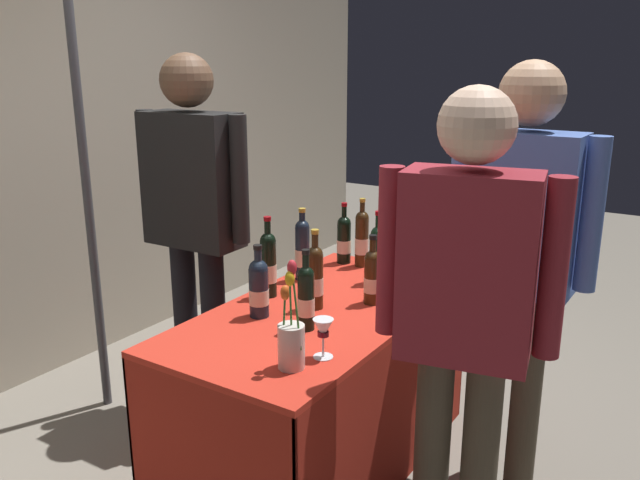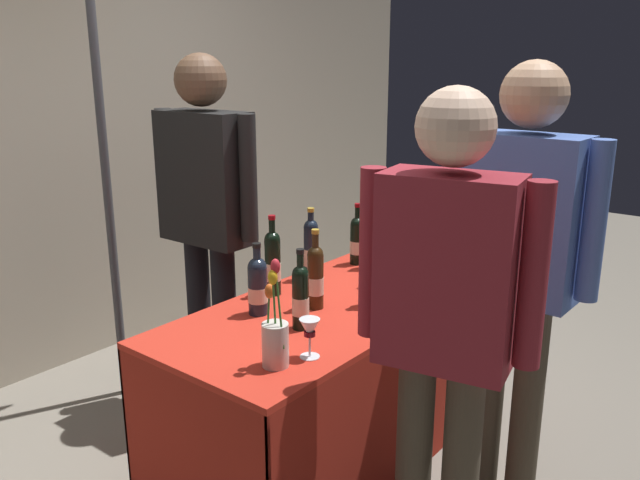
% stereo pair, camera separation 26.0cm
% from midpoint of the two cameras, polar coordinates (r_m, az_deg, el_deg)
% --- Properties ---
extents(ground_plane, '(12.00, 12.00, 0.00)m').
position_cam_midpoint_polar(ground_plane, '(3.05, -2.58, -19.16)').
color(ground_plane, gray).
extents(back_partition, '(6.55, 0.12, 3.12)m').
position_cam_midpoint_polar(back_partition, '(3.90, -26.30, 11.41)').
color(back_partition, '#B2A893').
rests_on(back_partition, ground_plane).
extents(tasting_table, '(1.46, 0.76, 0.74)m').
position_cam_midpoint_polar(tasting_table, '(2.79, -2.71, -10.49)').
color(tasting_table, red).
rests_on(tasting_table, ground_plane).
extents(featured_wine_bottle, '(0.07, 0.07, 0.34)m').
position_cam_midpoint_polar(featured_wine_bottle, '(2.66, -3.27, -3.27)').
color(featured_wine_bottle, '#38230F').
rests_on(featured_wine_bottle, tasting_table).
extents(display_bottle_0, '(0.07, 0.07, 0.32)m').
position_cam_midpoint_polar(display_bottle_0, '(2.46, -4.29, -5.08)').
color(display_bottle_0, black).
rests_on(display_bottle_0, tasting_table).
extents(display_bottle_1, '(0.07, 0.07, 0.31)m').
position_cam_midpoint_polar(display_bottle_1, '(3.26, -0.14, 0.08)').
color(display_bottle_1, black).
rests_on(display_bottle_1, tasting_table).
extents(display_bottle_2, '(0.07, 0.07, 0.35)m').
position_cam_midpoint_polar(display_bottle_2, '(3.02, -4.05, -0.82)').
color(display_bottle_2, '#192333').
rests_on(display_bottle_2, tasting_table).
extents(display_bottle_3, '(0.07, 0.07, 0.35)m').
position_cam_midpoint_polar(display_bottle_3, '(3.21, 1.42, 0.16)').
color(display_bottle_3, '#38230F').
rests_on(display_bottle_3, tasting_table).
extents(display_bottle_4, '(0.07, 0.07, 0.33)m').
position_cam_midpoint_polar(display_bottle_4, '(2.81, 3.67, -2.30)').
color(display_bottle_4, '#192333').
rests_on(display_bottle_4, tasting_table).
extents(display_bottle_5, '(0.07, 0.07, 0.34)m').
position_cam_midpoint_polar(display_bottle_5, '(2.97, 2.67, -1.21)').
color(display_bottle_5, black).
rests_on(display_bottle_5, tasting_table).
extents(display_bottle_6, '(0.08, 0.08, 0.30)m').
position_cam_midpoint_polar(display_bottle_6, '(2.61, -8.32, -4.20)').
color(display_bottle_6, '#192333').
rests_on(display_bottle_6, tasting_table).
extents(display_bottle_7, '(0.07, 0.07, 0.36)m').
position_cam_midpoint_polar(display_bottle_7, '(2.82, -7.26, -2.12)').
color(display_bottle_7, black).
rests_on(display_bottle_7, tasting_table).
extents(display_bottle_8, '(0.07, 0.07, 0.30)m').
position_cam_midpoint_polar(display_bottle_8, '(2.72, 1.93, -3.23)').
color(display_bottle_8, '#38230F').
rests_on(display_bottle_8, tasting_table).
extents(wine_glass_near_vendor, '(0.07, 0.07, 0.14)m').
position_cam_midpoint_polar(wine_glass_near_vendor, '(2.24, -3.07, -8.05)').
color(wine_glass_near_vendor, silver).
rests_on(wine_glass_near_vendor, tasting_table).
extents(flower_vase, '(0.09, 0.09, 0.38)m').
position_cam_midpoint_polar(flower_vase, '(2.18, -6.05, -8.78)').
color(flower_vase, silver).
rests_on(flower_vase, tasting_table).
extents(vendor_presenter, '(0.24, 0.64, 1.78)m').
position_cam_midpoint_polar(vendor_presenter, '(3.13, -13.54, 3.13)').
color(vendor_presenter, black).
rests_on(vendor_presenter, ground_plane).
extents(taster_foreground_right, '(0.28, 0.56, 1.68)m').
position_cam_midpoint_polar(taster_foreground_right, '(2.02, 9.18, -5.89)').
color(taster_foreground_right, '#4C4233').
rests_on(taster_foreground_right, ground_plane).
extents(taster_foreground_left, '(0.24, 0.58, 1.75)m').
position_cam_midpoint_polar(taster_foreground_left, '(2.55, 14.49, -0.43)').
color(taster_foreground_left, '#4C4233').
rests_on(taster_foreground_left, ground_plane).
extents(booth_signpost, '(0.59, 0.04, 2.33)m').
position_cam_midpoint_polar(booth_signpost, '(3.29, -22.69, 9.42)').
color(booth_signpost, '#47474C').
rests_on(booth_signpost, ground_plane).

